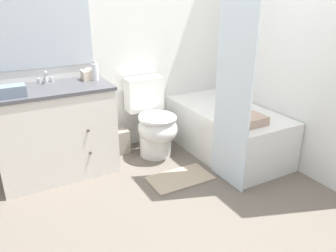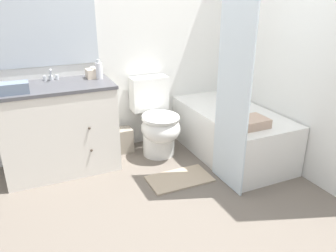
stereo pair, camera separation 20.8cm
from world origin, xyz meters
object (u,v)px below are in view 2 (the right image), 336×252
Objects in this scene: vanity_cabinet at (59,128)px; bath_towel_folded at (250,123)px; soap_dispenser at (99,70)px; sink_faucet at (51,77)px; wastebasket at (123,140)px; bath_mat at (180,179)px; bathtub at (230,132)px; hand_towel_folded at (11,88)px; tissue_box at (93,73)px; toilet at (158,123)px.

bath_towel_folded is at bearing -29.15° from vanity_cabinet.
vanity_cabinet is 1.76m from bath_towel_folded.
soap_dispenser reaches higher than vanity_cabinet.
bath_towel_folded is at bearing -34.17° from sink_faucet.
wastebasket is at bearing 17.51° from soap_dispenser.
wastebasket is 0.45× the size of bath_mat.
bathtub is 5.07× the size of hand_towel_folded.
tissue_box is 0.77m from hand_towel_folded.
bath_mat is at bearing -69.31° from wastebasket.
tissue_box is at bearing 140.00° from bath_towel_folded.
soap_dispenser is (0.05, -0.06, 0.04)m from tissue_box.
hand_towel_folded reaches higher than vanity_cabinet.
sink_faucet is at bearing 145.83° from bath_towel_folded.
tissue_box is 0.41× the size of bath_towel_folded.
soap_dispenser is 1.27m from bath_mat.
bath_towel_folded is at bearing -17.14° from bath_mat.
bath_towel_folded reaches higher than bath_mat.
bath_mat is (-0.72, -0.26, -0.24)m from bathtub.
bathtub is at bearing -19.81° from sink_faucet.
hand_towel_folded is at bearing 158.01° from bath_mat.
sink_faucet is 1.10× the size of tissue_box.
bathtub is (1.66, -0.60, -0.63)m from sink_faucet.
bath_mat is (-0.59, 0.18, -0.53)m from bath_towel_folded.
vanity_cabinet reaches higher than toilet.
sink_faucet is 0.45× the size of bath_towel_folded.
bath_towel_folded is at bearing -54.33° from toilet.
hand_towel_folded reaches higher than wastebasket.
bathtub is 1.52m from tissue_box.
tissue_box is at bearing 128.06° from soap_dispenser.
sink_faucet is at bearing 90.00° from vanity_cabinet.
bath_towel_folded is (0.89, -0.97, 0.41)m from wastebasket.
soap_dispenser is at bearing 140.63° from bath_towel_folded.
toilet reaches higher than bath_mat.
sink_faucet reaches higher than vanity_cabinet.
soap_dispenser reaches higher than bath_towel_folded.
toilet is 0.98m from bath_towel_folded.
vanity_cabinet is 0.72m from wastebasket.
toilet reaches higher than bath_towel_folded.
tissue_box is (-1.27, 0.52, 0.64)m from bathtub.
wastebasket is 0.97× the size of hand_towel_folded.
bathtub is 1.47m from soap_dispenser.
sink_faucet is 0.10× the size of bathtub.
vanity_cabinet is at bearing 24.39° from hand_towel_folded.
bath_towel_folded is at bearing -105.58° from bathtub.
tissue_box is 1.30m from bath_mat.
wastebasket is 1.42× the size of soap_dispenser.
hand_towel_folded is (-0.77, -0.21, -0.04)m from soap_dispenser.
tissue_box reaches higher than bath_mat.
vanity_cabinet is 1.78× the size of bath_mat.
toilet is 4.27× the size of soap_dispenser.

